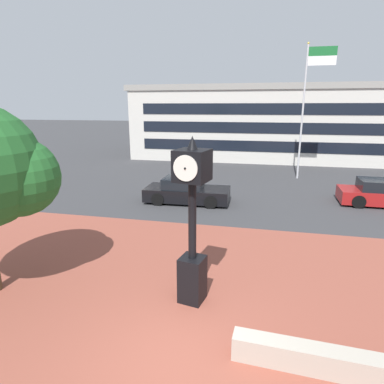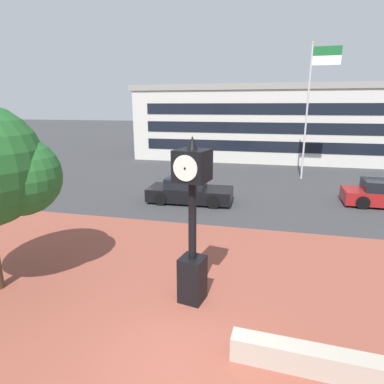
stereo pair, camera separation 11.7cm
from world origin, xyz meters
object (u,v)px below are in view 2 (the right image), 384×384
(flagpole_primary, at_px, (312,99))
(civic_building, at_px, (293,122))
(car_street_near, at_px, (15,176))
(car_street_far, at_px, (189,191))
(street_clock, at_px, (192,223))

(flagpole_primary, distance_m, civic_building, 11.25)
(car_street_near, height_order, car_street_far, same)
(street_clock, distance_m, car_street_near, 16.88)
(street_clock, height_order, civic_building, civic_building)
(car_street_far, relative_size, civic_building, 0.15)
(street_clock, xyz_separation_m, flagpole_primary, (4.16, 15.69, 3.16))
(street_clock, bearing_deg, car_street_near, 156.16)
(car_street_near, height_order, flagpole_primary, flagpole_primary)
(car_street_far, distance_m, flagpole_primary, 10.67)
(car_street_far, height_order, flagpole_primary, flagpole_primary)
(street_clock, height_order, car_street_far, street_clock)
(street_clock, bearing_deg, flagpole_primary, 86.58)
(car_street_near, relative_size, flagpole_primary, 0.50)
(civic_building, bearing_deg, car_street_near, -135.75)
(flagpole_primary, bearing_deg, civic_building, 91.95)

